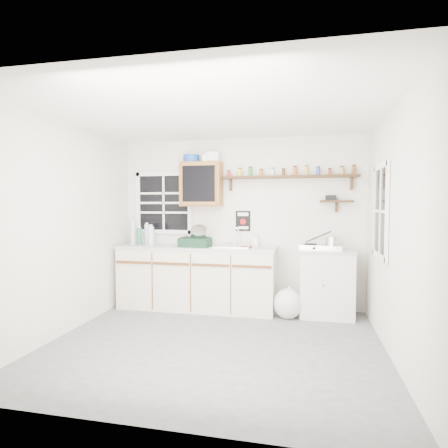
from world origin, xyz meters
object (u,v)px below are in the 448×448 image
Objects in this scene: main_cabinet at (197,277)px; upper_cabinet at (201,184)px; right_cabinet at (326,283)px; spice_shelf at (289,176)px; dish_rack at (196,240)px; hotplate at (321,247)px.

upper_cabinet is at bearing 76.32° from main_cabinet.
right_cabinet is at bearing 0.79° from main_cabinet.
upper_cabinet is at bearing 176.24° from right_cabinet.
right_cabinet is 1.58m from spice_shelf.
spice_shelf is (-0.52, 0.19, 1.48)m from right_cabinet.
dish_rack is at bearing -167.72° from spice_shelf.
upper_cabinet is 1.10× the size of hotplate.
right_cabinet is (1.83, 0.03, -0.01)m from main_cabinet.
dish_rack is at bearing -177.00° from right_cabinet.
spice_shelf is at bearing 9.21° from main_cabinet.
right_cabinet is 0.48× the size of spice_shelf.
hotplate is (0.44, -0.21, -0.98)m from spice_shelf.
upper_cabinet is at bearing 87.64° from dish_rack.
spice_shelf is at bearing 3.09° from upper_cabinet.
right_cabinet is 1.54× the size of hotplate.
dish_rack is (0.01, -0.07, 0.56)m from main_cabinet.
dish_rack reaches higher than right_cabinet.
right_cabinet is at bearing -3.76° from upper_cabinet.
upper_cabinet is at bearing -177.63° from hotplate.
main_cabinet is 1.84m from right_cabinet.
main_cabinet is at bearing -179.21° from right_cabinet.
upper_cabinet reaches higher than right_cabinet.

